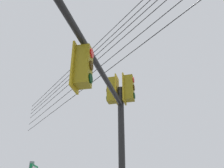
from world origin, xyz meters
TOP-DOWN VIEW (x-y plane):
  - signal_mast_assembly at (-0.47, 0.97)m, footprint 2.58×6.20m
  - overhead_wire_span at (0.73, -0.38)m, footprint 18.67×7.42m

SIDE VIEW (x-z plane):
  - signal_mast_assembly at x=-0.47m, z-range 1.39..7.87m
  - overhead_wire_span at x=0.73m, z-range 6.98..9.26m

